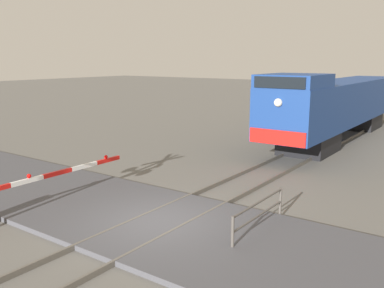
% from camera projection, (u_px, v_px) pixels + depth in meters
% --- Properties ---
extents(ground_plane, '(160.00, 160.00, 0.00)m').
position_uv_depth(ground_plane, '(160.00, 225.00, 12.29)').
color(ground_plane, '#605E59').
extents(rail_track_left, '(0.08, 80.00, 0.15)m').
position_uv_depth(rail_track_left, '(141.00, 218.00, 12.68)').
color(rail_track_left, '#59544C').
rests_on(rail_track_left, ground_plane).
extents(rail_track_right, '(0.08, 80.00, 0.15)m').
position_uv_depth(rail_track_right, '(179.00, 229.00, 11.86)').
color(rail_track_right, '#59544C').
rests_on(rail_track_right, ground_plane).
extents(road_surface, '(36.00, 5.03, 0.14)m').
position_uv_depth(road_surface, '(160.00, 223.00, 12.27)').
color(road_surface, '#47474C').
rests_on(road_surface, ground_plane).
extents(locomotive, '(2.74, 17.86, 4.06)m').
position_uv_depth(locomotive, '(338.00, 104.00, 25.03)').
color(locomotive, black).
rests_on(locomotive, ground_plane).
extents(guard_railing, '(0.08, 2.93, 0.95)m').
position_uv_depth(guard_railing, '(259.00, 212.00, 11.60)').
color(guard_railing, '#4C4742').
rests_on(guard_railing, ground_plane).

